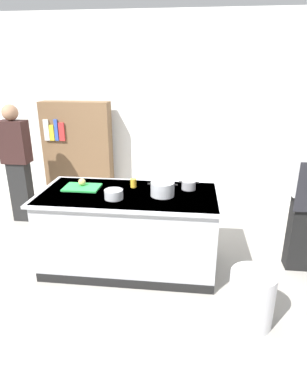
{
  "coord_description": "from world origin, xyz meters",
  "views": [
    {
      "loc": [
        0.66,
        -3.28,
        2.16
      ],
      "look_at": [
        0.25,
        0.2,
        0.85
      ],
      "focal_mm": 30.61,
      "sensor_mm": 36.0,
      "label": 1
    }
  ],
  "objects_px": {
    "mixing_bowl": "(114,194)",
    "juice_cup": "(133,183)",
    "stock_pot": "(162,189)",
    "trash_bin": "(251,298)",
    "sauce_pan": "(189,185)",
    "person_guest": "(17,162)",
    "bookshelf": "(78,155)",
    "onion": "(82,182)"
  },
  "relations": [
    {
      "from": "mixing_bowl",
      "to": "juice_cup",
      "type": "xyz_separation_m",
      "value": [
        0.14,
        0.37,
        0.0
      ]
    },
    {
      "from": "stock_pot",
      "to": "juice_cup",
      "type": "relative_size",
      "value": 3.19
    },
    {
      "from": "juice_cup",
      "to": "trash_bin",
      "type": "height_order",
      "value": "juice_cup"
    },
    {
      "from": "sauce_pan",
      "to": "person_guest",
      "type": "bearing_deg",
      "value": 161.16
    },
    {
      "from": "sauce_pan",
      "to": "bookshelf",
      "type": "distance_m",
      "value": 2.43
    },
    {
      "from": "person_guest",
      "to": "mixing_bowl",
      "type": "bearing_deg",
      "value": 44.57
    },
    {
      "from": "stock_pot",
      "to": "sauce_pan",
      "type": "bearing_deg",
      "value": 40.45
    },
    {
      "from": "stock_pot",
      "to": "mixing_bowl",
      "type": "distance_m",
      "value": 0.52
    },
    {
      "from": "mixing_bowl",
      "to": "trash_bin",
      "type": "xyz_separation_m",
      "value": [
        1.37,
        -0.63,
        -0.69
      ]
    },
    {
      "from": "stock_pot",
      "to": "person_guest",
      "type": "distance_m",
      "value": 2.47
    },
    {
      "from": "mixing_bowl",
      "to": "trash_bin",
      "type": "distance_m",
      "value": 1.66
    },
    {
      "from": "sauce_pan",
      "to": "trash_bin",
      "type": "distance_m",
      "value": 1.37
    },
    {
      "from": "mixing_bowl",
      "to": "bookshelf",
      "type": "bearing_deg",
      "value": 118.23
    },
    {
      "from": "sauce_pan",
      "to": "bookshelf",
      "type": "relative_size",
      "value": 0.13
    },
    {
      "from": "bookshelf",
      "to": "juice_cup",
      "type": "bearing_deg",
      "value": -53.1
    },
    {
      "from": "sauce_pan",
      "to": "mixing_bowl",
      "type": "bearing_deg",
      "value": -153.51
    },
    {
      "from": "mixing_bowl",
      "to": "onion",
      "type": "bearing_deg",
      "value": 145.03
    },
    {
      "from": "onion",
      "to": "person_guest",
      "type": "relative_size",
      "value": 0.05
    },
    {
      "from": "stock_pot",
      "to": "juice_cup",
      "type": "height_order",
      "value": "stock_pot"
    },
    {
      "from": "person_guest",
      "to": "sauce_pan",
      "type": "bearing_deg",
      "value": 61.39
    },
    {
      "from": "onion",
      "to": "trash_bin",
      "type": "xyz_separation_m",
      "value": [
        1.81,
        -0.94,
        -0.7
      ]
    },
    {
      "from": "person_guest",
      "to": "bookshelf",
      "type": "xyz_separation_m",
      "value": [
        0.66,
        0.74,
        -0.06
      ]
    },
    {
      "from": "person_guest",
      "to": "trash_bin",
      "type": "bearing_deg",
      "value": 49.05
    },
    {
      "from": "stock_pot",
      "to": "bookshelf",
      "type": "distance_m",
      "value": 2.4
    },
    {
      "from": "stock_pot",
      "to": "trash_bin",
      "type": "distance_m",
      "value": 1.37
    },
    {
      "from": "onion",
      "to": "sauce_pan",
      "type": "bearing_deg",
      "value": 3.53
    },
    {
      "from": "stock_pot",
      "to": "sauce_pan",
      "type": "distance_m",
      "value": 0.36
    },
    {
      "from": "stock_pot",
      "to": "bookshelf",
      "type": "relative_size",
      "value": 0.19
    },
    {
      "from": "sauce_pan",
      "to": "person_guest",
      "type": "height_order",
      "value": "person_guest"
    },
    {
      "from": "stock_pot",
      "to": "trash_bin",
      "type": "relative_size",
      "value": 0.62
    },
    {
      "from": "trash_bin",
      "to": "bookshelf",
      "type": "bearing_deg",
      "value": 132.93
    },
    {
      "from": "onion",
      "to": "trash_bin",
      "type": "relative_size",
      "value": 0.16
    },
    {
      "from": "person_guest",
      "to": "onion",
      "type": "bearing_deg",
      "value": 44.34
    },
    {
      "from": "stock_pot",
      "to": "onion",
      "type": "bearing_deg",
      "value": 170.35
    },
    {
      "from": "trash_bin",
      "to": "person_guest",
      "type": "distance_m",
      "value": 3.66
    },
    {
      "from": "onion",
      "to": "person_guest",
      "type": "height_order",
      "value": "person_guest"
    },
    {
      "from": "stock_pot",
      "to": "bookshelf",
      "type": "height_order",
      "value": "bookshelf"
    },
    {
      "from": "sauce_pan",
      "to": "mixing_bowl",
      "type": "distance_m",
      "value": 0.86
    },
    {
      "from": "trash_bin",
      "to": "bookshelf",
      "type": "xyz_separation_m",
      "value": [
        -2.43,
        2.61,
        0.59
      ]
    },
    {
      "from": "mixing_bowl",
      "to": "bookshelf",
      "type": "xyz_separation_m",
      "value": [
        -1.06,
        1.98,
        -0.1
      ]
    },
    {
      "from": "bookshelf",
      "to": "stock_pot",
      "type": "bearing_deg",
      "value": -49.56
    },
    {
      "from": "onion",
      "to": "stock_pot",
      "type": "distance_m",
      "value": 0.95
    }
  ]
}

